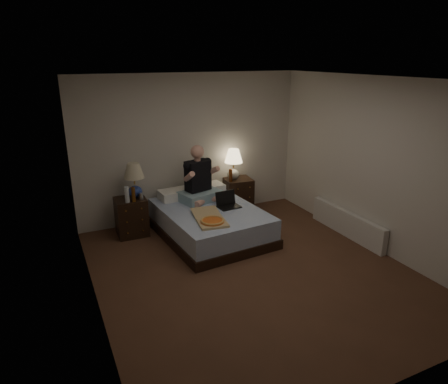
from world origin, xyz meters
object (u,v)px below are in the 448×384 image
pizza_box (212,221)px  beer_bottle_left (133,195)px  beer_bottle_right (231,175)px  lamp_right (234,164)px  radiator (347,224)px  soda_can (141,196)px  nightstand_right (238,195)px  bed (210,222)px  lamp_left (134,180)px  person (200,174)px  nightstand_left (132,217)px  water_bottle (127,195)px  laptop (229,200)px

pizza_box → beer_bottle_left: bearing=139.8°
beer_bottle_right → pizza_box: size_ratio=0.30×
lamp_right → beer_bottle_left: 1.94m
beer_bottle_left → beer_bottle_right: 1.81m
beer_bottle_right → radiator: 2.13m
soda_can → nightstand_right: bearing=9.1°
nightstand_right → soda_can: bearing=-163.9°
bed → soda_can: 1.17m
lamp_left → radiator: bearing=-26.8°
nightstand_right → lamp_right: size_ratio=1.12×
beer_bottle_right → person: (-0.69, -0.25, 0.19)m
beer_bottle_left → person: 1.12m
lamp_left → radiator: lamp_left is taller
lamp_right → person: size_ratio=0.60×
beer_bottle_right → radiator: beer_bottle_right is taller
person → lamp_right: bearing=9.4°
lamp_left → beer_bottle_right: 1.73m
beer_bottle_left → lamp_left: bearing=69.5°
pizza_box → radiator: 2.25m
soda_can → person: size_ratio=0.11×
nightstand_left → person: 1.30m
nightstand_right → beer_bottle_left: bearing=-162.9°
lamp_left → person: person is taller
lamp_left → pizza_box: bearing=-55.4°
bed → beer_bottle_right: (0.69, 0.68, 0.51)m
bed → beer_bottle_right: size_ratio=8.09×
beer_bottle_left → pizza_box: (0.89, -0.99, -0.23)m
water_bottle → person: size_ratio=0.27×
nightstand_left → beer_bottle_left: bearing=-79.5°
soda_can → nightstand_left: bearing=147.4°
bed → beer_bottle_left: bearing=154.5°
nightstand_left → nightstand_right: (2.02, 0.20, 0.01)m
nightstand_right → beer_bottle_right: size_ratio=2.74×
bed → lamp_left: (-1.03, 0.61, 0.66)m
lamp_left → beer_bottle_right: bearing=2.2°
bed → nightstand_left: (-1.12, 0.58, 0.08)m
pizza_box → soda_can: bearing=133.9°
soda_can → pizza_box: soda_can is taller
lamp_right → soda_can: (-1.77, -0.30, -0.24)m
soda_can → beer_bottle_right: (1.66, 0.20, 0.08)m
soda_can → beer_bottle_left: size_ratio=0.43×
soda_can → radiator: 3.31m
laptop → radiator: size_ratio=0.21×
laptop → person: bearing=115.4°
beer_bottle_left → bed: bearing=-21.0°
lamp_left → beer_bottle_left: (-0.07, -0.19, -0.17)m
nightstand_left → lamp_left: lamp_left is taller
nightstand_left → beer_bottle_left: 0.45m
person → pizza_box: size_ratio=1.22×
beer_bottle_left → pizza_box: size_ratio=0.30×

